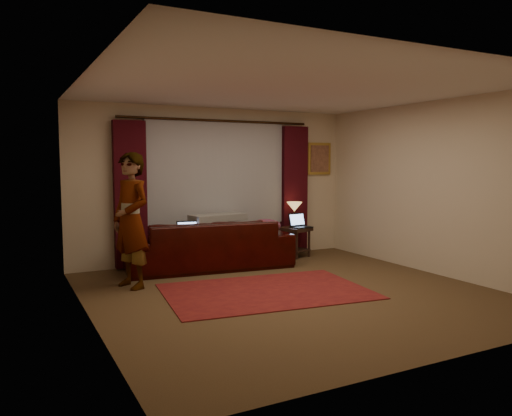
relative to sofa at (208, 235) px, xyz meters
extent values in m
cube|color=brown|center=(0.39, -1.91, -0.53)|extent=(5.00, 5.00, 0.01)
cube|color=silver|center=(0.39, -1.91, 2.07)|extent=(5.00, 5.00, 0.02)
cube|color=beige|center=(0.39, 0.59, 0.77)|extent=(5.00, 0.02, 2.60)
cube|color=beige|center=(0.39, -4.41, 0.77)|extent=(5.00, 0.02, 2.60)
cube|color=beige|center=(-2.11, -1.91, 0.77)|extent=(0.02, 5.00, 2.60)
cube|color=beige|center=(2.89, -1.91, 0.77)|extent=(0.02, 5.00, 2.60)
cube|color=#9C9CA4|center=(0.39, 0.53, 0.97)|extent=(2.50, 0.05, 1.80)
cube|color=#35070F|center=(-1.11, 0.48, 0.65)|extent=(0.50, 0.14, 2.30)
cube|color=#35070F|center=(1.89, 0.48, 0.65)|extent=(0.50, 0.14, 2.30)
cylinder|color=black|center=(0.39, 0.48, 1.85)|extent=(0.04, 0.04, 3.40)
cube|color=gold|center=(2.49, 0.56, 1.22)|extent=(0.50, 0.04, 0.60)
imported|color=black|center=(0.00, 0.00, 0.00)|extent=(2.71, 1.39, 1.05)
cube|color=gray|center=(0.25, 0.20, 0.53)|extent=(0.99, 0.53, 0.11)
ellipsoid|color=brown|center=(0.89, -0.26, 0.11)|extent=(0.55, 0.43, 0.23)
cube|color=maroon|center=(0.12, -1.72, -0.52)|extent=(2.79, 2.03, 0.01)
cube|color=black|center=(1.73, 0.17, -0.26)|extent=(0.58, 0.58, 0.53)
imported|color=gray|center=(-1.38, -0.69, 0.38)|extent=(0.69, 0.69, 1.82)
camera|label=1|loc=(-2.92, -7.33, 1.16)|focal=35.00mm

